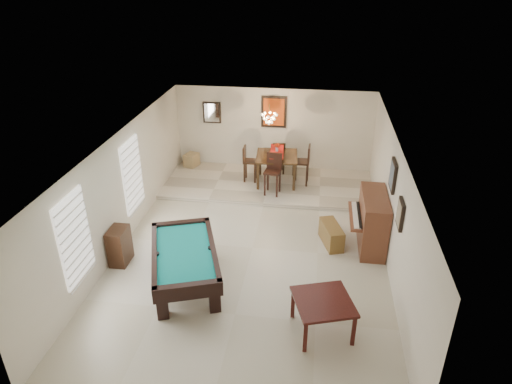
% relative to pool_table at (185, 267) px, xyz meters
% --- Properties ---
extents(ground_plane, '(6.00, 9.00, 0.02)m').
position_rel_pool_table_xyz_m(ground_plane, '(1.16, 1.46, -0.40)').
color(ground_plane, beige).
extents(wall_back, '(6.00, 0.04, 2.60)m').
position_rel_pool_table_xyz_m(wall_back, '(1.16, 5.96, 0.91)').
color(wall_back, silver).
rests_on(wall_back, ground_plane).
extents(wall_front, '(6.00, 0.04, 2.60)m').
position_rel_pool_table_xyz_m(wall_front, '(1.16, -3.04, 0.91)').
color(wall_front, silver).
rests_on(wall_front, ground_plane).
extents(wall_left, '(0.04, 9.00, 2.60)m').
position_rel_pool_table_xyz_m(wall_left, '(-1.84, 1.46, 0.91)').
color(wall_left, silver).
rests_on(wall_left, ground_plane).
extents(wall_right, '(0.04, 9.00, 2.60)m').
position_rel_pool_table_xyz_m(wall_right, '(4.16, 1.46, 0.91)').
color(wall_right, silver).
rests_on(wall_right, ground_plane).
extents(ceiling, '(6.00, 9.00, 0.04)m').
position_rel_pool_table_xyz_m(ceiling, '(1.16, 1.46, 2.21)').
color(ceiling, white).
rests_on(ceiling, wall_back).
extents(dining_step, '(6.00, 2.50, 0.12)m').
position_rel_pool_table_xyz_m(dining_step, '(1.16, 4.71, -0.33)').
color(dining_step, beige).
rests_on(dining_step, ground_plane).
extents(window_left_front, '(0.06, 1.00, 1.70)m').
position_rel_pool_table_xyz_m(window_left_front, '(-1.81, -0.74, 1.01)').
color(window_left_front, white).
rests_on(window_left_front, wall_left).
extents(window_left_rear, '(0.06, 1.00, 1.70)m').
position_rel_pool_table_xyz_m(window_left_rear, '(-1.81, 2.06, 1.01)').
color(window_left_rear, white).
rests_on(window_left_rear, wall_left).
extents(pool_table, '(1.95, 2.61, 0.77)m').
position_rel_pool_table_xyz_m(pool_table, '(0.00, 0.00, 0.00)').
color(pool_table, black).
rests_on(pool_table, ground_plane).
extents(square_table, '(1.23, 1.23, 0.68)m').
position_rel_pool_table_xyz_m(square_table, '(2.77, -0.97, -0.05)').
color(square_table, black).
rests_on(square_table, ground_plane).
extents(upright_piano, '(0.86, 1.53, 1.27)m').
position_rel_pool_table_xyz_m(upright_piano, '(3.71, 1.97, 0.25)').
color(upright_piano, brown).
rests_on(upright_piano, ground_plane).
extents(piano_bench, '(0.60, 0.96, 0.50)m').
position_rel_pool_table_xyz_m(piano_bench, '(2.96, 1.89, -0.14)').
color(piano_bench, brown).
rests_on(piano_bench, ground_plane).
extents(apothecary_chest, '(0.37, 0.55, 0.83)m').
position_rel_pool_table_xyz_m(apothecary_chest, '(-1.62, 0.52, 0.03)').
color(apothecary_chest, black).
rests_on(apothecary_chest, ground_plane).
extents(dining_table, '(1.25, 1.25, 0.97)m').
position_rel_pool_table_xyz_m(dining_table, '(1.38, 4.80, 0.22)').
color(dining_table, black).
rests_on(dining_table, dining_step).
extents(flower_vase, '(0.17, 0.17, 0.25)m').
position_rel_pool_table_xyz_m(flower_vase, '(1.38, 4.80, 0.82)').
color(flower_vase, '#B32F0F').
rests_on(flower_vase, dining_table).
extents(dining_chair_south, '(0.48, 0.48, 1.15)m').
position_rel_pool_table_xyz_m(dining_chair_south, '(1.34, 4.04, 0.31)').
color(dining_chair_south, black).
rests_on(dining_chair_south, dining_step).
extents(dining_chair_north, '(0.42, 0.42, 1.01)m').
position_rel_pool_table_xyz_m(dining_chair_north, '(1.38, 5.51, 0.24)').
color(dining_chair_north, black).
rests_on(dining_chair_north, dining_step).
extents(dining_chair_west, '(0.39, 0.39, 1.05)m').
position_rel_pool_table_xyz_m(dining_chair_west, '(0.61, 4.82, 0.26)').
color(dining_chair_west, black).
rests_on(dining_chair_west, dining_step).
extents(dining_chair_east, '(0.45, 0.45, 1.17)m').
position_rel_pool_table_xyz_m(dining_chair_east, '(2.10, 4.82, 0.32)').
color(dining_chair_east, black).
rests_on(dining_chair_east, dining_step).
extents(corner_bench, '(0.47, 0.53, 0.40)m').
position_rel_pool_table_xyz_m(corner_bench, '(-1.39, 5.61, -0.07)').
color(corner_bench, tan).
rests_on(corner_bench, dining_step).
extents(chandelier, '(0.44, 0.44, 0.60)m').
position_rel_pool_table_xyz_m(chandelier, '(1.16, 4.66, 1.81)').
color(chandelier, '#FFE5B2').
rests_on(chandelier, ceiling).
extents(back_painting, '(0.75, 0.06, 0.95)m').
position_rel_pool_table_xyz_m(back_painting, '(1.16, 5.92, 1.51)').
color(back_painting, '#D84C14').
rests_on(back_painting, wall_back).
extents(back_mirror, '(0.55, 0.06, 0.65)m').
position_rel_pool_table_xyz_m(back_mirror, '(-0.74, 5.92, 1.41)').
color(back_mirror, white).
rests_on(back_mirror, wall_back).
extents(right_picture_upper, '(0.06, 0.55, 0.65)m').
position_rel_pool_table_xyz_m(right_picture_upper, '(4.12, 1.76, 1.51)').
color(right_picture_upper, slate).
rests_on(right_picture_upper, wall_right).
extents(right_picture_lower, '(0.06, 0.45, 0.55)m').
position_rel_pool_table_xyz_m(right_picture_lower, '(4.12, 0.46, 1.31)').
color(right_picture_lower, gray).
rests_on(right_picture_lower, wall_right).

